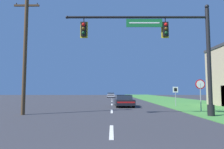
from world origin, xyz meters
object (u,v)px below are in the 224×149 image
object	(u,v)px
stop_sign	(200,88)
route_sign_post	(176,92)
utility_pole_near	(25,50)
signal_mast	(172,47)
car_ahead	(124,101)
far_car	(111,95)

from	to	relation	value
stop_sign	route_sign_post	distance (m)	5.33
stop_sign	utility_pole_near	distance (m)	13.50
signal_mast	route_sign_post	size ratio (longest dim) A/B	4.79
car_ahead	far_car	distance (m)	29.16
signal_mast	far_car	size ratio (longest dim) A/B	2.30
signal_mast	far_car	bearing A→B (deg)	96.47
far_car	route_sign_post	distance (m)	30.21
route_sign_post	utility_pole_near	xyz separation A→B (m)	(-12.83, -7.16, 2.96)
far_car	stop_sign	size ratio (longest dim) A/B	1.69
stop_sign	signal_mast	bearing A→B (deg)	-137.41
signal_mast	stop_sign	distance (m)	4.88
signal_mast	utility_pole_near	world-z (taller)	utility_pole_near
car_ahead	route_sign_post	bearing A→B (deg)	-2.67
route_sign_post	utility_pole_near	size ratio (longest dim) A/B	0.23
signal_mast	utility_pole_near	xyz separation A→B (m)	(-10.10, 0.92, -0.04)
car_ahead	stop_sign	world-z (taller)	stop_sign
car_ahead	stop_sign	distance (m)	8.06
route_sign_post	signal_mast	bearing A→B (deg)	-108.68
car_ahead	utility_pole_near	size ratio (longest dim) A/B	0.54
car_ahead	stop_sign	bearing A→B (deg)	-44.26
utility_pole_near	stop_sign	bearing A→B (deg)	8.05
far_car	route_sign_post	world-z (taller)	route_sign_post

